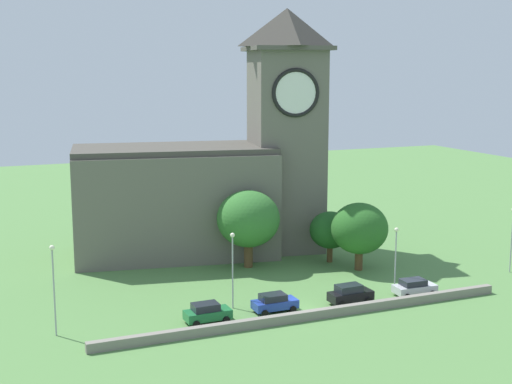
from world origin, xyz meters
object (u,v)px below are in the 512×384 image
Objects in this scene: car_green at (207,313)px; car_black at (350,294)px; streetlamp_west_end at (53,277)px; car_blue at (274,302)px; streetlamp_central at (396,248)px; tree_riverside_west at (248,219)px; church at (215,175)px; car_silver at (414,287)px; tree_riverside_east at (360,229)px; streetlamp_east_mid at (512,230)px; tree_churchyard at (330,230)px; streetlamp_west_mid at (233,258)px.

car_black reaches higher than car_green.
car_black is 27.72m from streetlamp_west_end.
car_blue is 0.64× the size of streetlamp_central.
streetlamp_central is (13.90, 1.00, 3.60)m from car_blue.
car_black is at bearing -74.68° from tree_riverside_west.
church is at bearing 118.23° from streetlamp_central.
streetlamp_west_end is (-21.85, -21.26, -4.45)m from church.
tree_riverside_east is at bearing 92.74° from car_silver.
streetlamp_central is 8.08m from tree_riverside_east.
church is 34.83m from streetlamp_east_mid.
tree_riverside_west is (-9.63, 1.67, 1.80)m from tree_churchyard.
tree_riverside_west reaches higher than car_silver.
church is 7.56× the size of car_blue.
streetlamp_central is (6.26, 1.81, 3.49)m from car_black.
church is 25.29m from streetlamp_central.
tree_riverside_east is at bearing 154.07° from streetlamp_east_mid.
streetlamp_central is at bearing 3.70° from car_green.
tree_riverside_east reaches higher than streetlamp_west_mid.
streetlamp_central is at bearing -177.34° from streetlamp_east_mid.
car_blue is at bearing 173.95° from car_black.
church is 4.16× the size of tree_riverside_east.
streetlamp_west_mid is 1.00× the size of streetlamp_east_mid.
tree_riverside_west is at bearing 126.10° from car_silver.
streetlamp_east_mid reaches higher than tree_churchyard.
car_blue is at bearing -95.49° from church.
streetlamp_central is 0.86× the size of tree_riverside_east.
tree_riverside_east is (17.70, 6.72, -0.10)m from streetlamp_west_mid.
streetlamp_east_mid is (29.50, 1.72, 4.00)m from car_blue.
streetlamp_west_mid is 0.96× the size of tree_riverside_east.
streetlamp_central is at bearing 16.12° from car_black.
streetlamp_west_mid is at bearing -159.22° from tree_riverside_east.
tree_churchyard is (-16.53, 11.48, -1.04)m from streetlamp_east_mid.
streetlamp_east_mid reaches higher than car_green.
car_green is (-8.93, -23.14, -8.75)m from church.
car_blue is 0.58× the size of streetlamp_east_mid.
church reaches higher than streetlamp_central.
church reaches higher than car_black.
streetlamp_east_mid is at bearing 6.61° from car_black.
car_blue is 29.82m from streetlamp_east_mid.
streetlamp_east_mid is (21.86, 2.53, 3.90)m from car_black.
car_green is 18.85m from tree_riverside_west.
streetlamp_west_mid is at bearing 163.93° from car_black.
tree_riverside_west is at bearing 170.18° from tree_churchyard.
car_green is 0.47× the size of tree_riverside_west.
car_silver is 0.59× the size of streetlamp_west_mid.
church is at bearing 142.34° from streetlamp_east_mid.
streetlamp_east_mid is 1.22× the size of tree_churchyard.
streetlamp_west_end is at bearing 175.83° from car_silver.
church is 24.54m from car_blue.
tree_churchyard is 0.78× the size of tree_riverside_east.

